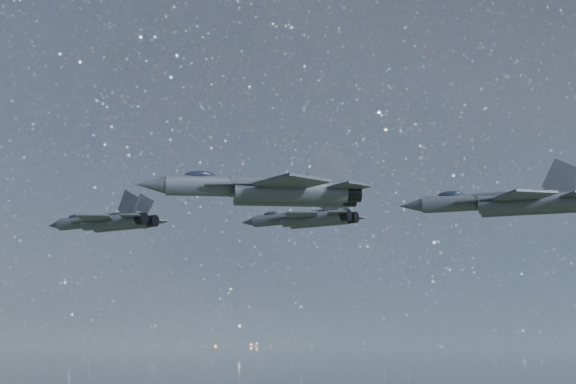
# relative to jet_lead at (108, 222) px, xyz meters

# --- Properties ---
(jet_lead) EXTENTS (15.11, 10.11, 3.82)m
(jet_lead) POSITION_rel_jet_lead_xyz_m (0.00, 0.00, 0.00)
(jet_lead) COLOR #31363E
(jet_left) EXTENTS (14.94, 9.96, 3.79)m
(jet_left) POSITION_rel_jet_lead_xyz_m (19.93, 7.32, 0.87)
(jet_left) COLOR #31363E
(jet_right) EXTENTS (18.50, 12.47, 4.67)m
(jet_right) POSITION_rel_jet_lead_xyz_m (21.31, -17.12, -0.72)
(jet_right) COLOR #31363E
(jet_slot) EXTENTS (19.37, 13.47, 4.87)m
(jet_slot) POSITION_rel_jet_lead_xyz_m (41.22, 1.15, 0.82)
(jet_slot) COLOR #31363E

